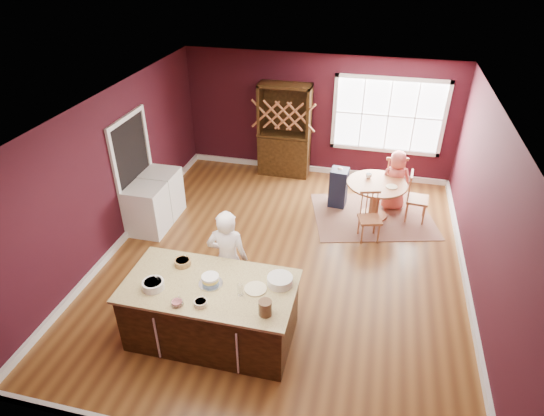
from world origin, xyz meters
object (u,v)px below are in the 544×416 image
at_px(hutch, 284,131).
at_px(dryer, 163,193).
at_px(layer_cake, 210,280).
at_px(washer, 148,210).
at_px(toddler, 340,168).
at_px(chair_east, 418,197).
at_px(chair_south, 370,217).
at_px(chair_north, 393,177).
at_px(dining_table, 376,193).
at_px(kitchen_island, 212,312).
at_px(baker, 228,259).
at_px(seated_woman, 395,180).
at_px(high_chair, 338,187).

relative_size(hutch, dryer, 2.25).
xyz_separation_m(layer_cake, washer, (-2.05, 2.16, -0.52)).
height_order(toddler, hutch, hutch).
height_order(layer_cake, chair_east, layer_cake).
xyz_separation_m(toddler, hutch, (-1.37, 1.08, 0.24)).
xyz_separation_m(chair_south, chair_north, (0.37, 1.55, 0.08)).
bearing_deg(dining_table, toddler, 154.98).
height_order(layer_cake, washer, layer_cake).
height_order(layer_cake, hutch, hutch).
height_order(kitchen_island, chair_east, chair_east).
distance_m(baker, seated_woman, 4.16).
bearing_deg(washer, seated_woman, 23.70).
bearing_deg(high_chair, dryer, -156.12).
xyz_separation_m(chair_east, chair_south, (-0.85, -0.88, -0.04)).
distance_m(layer_cake, dryer, 3.51).
relative_size(baker, toddler, 6.25).
relative_size(dining_table, hutch, 0.54).
bearing_deg(chair_south, washer, 174.02).
height_order(baker, high_chair, baker).
height_order(dining_table, chair_east, chair_east).
bearing_deg(chair_south, baker, -147.61).
relative_size(kitchen_island, layer_cake, 7.09).
bearing_deg(chair_east, washer, 112.54).
relative_size(chair_east, hutch, 0.48).
bearing_deg(chair_east, chair_south, 140.42).
height_order(chair_north, dryer, chair_north).
bearing_deg(chair_north, hutch, -25.24).
bearing_deg(chair_north, seated_woman, 88.94).
relative_size(kitchen_island, baker, 1.39).
bearing_deg(washer, chair_south, 9.88).
xyz_separation_m(chair_north, washer, (-4.37, -2.25, -0.08)).
bearing_deg(toddler, washer, -150.72).
height_order(kitchen_island, dryer, dryer).
bearing_deg(layer_cake, chair_north, 62.20).
distance_m(kitchen_island, chair_east, 4.70).
height_order(chair_north, seated_woman, seated_woman).
relative_size(toddler, washer, 0.28).
xyz_separation_m(kitchen_island, washer, (-2.04, 2.18, 0.02)).
height_order(kitchen_island, layer_cake, layer_cake).
bearing_deg(layer_cake, toddler, 72.56).
distance_m(baker, high_chair, 3.52).
xyz_separation_m(kitchen_island, toddler, (1.27, 4.04, 0.37)).
distance_m(baker, chair_north, 4.40).
height_order(baker, seated_woman, baker).
bearing_deg(hutch, toddler, -38.26).
bearing_deg(chair_east, chair_north, 40.32).
xyz_separation_m(kitchen_island, baker, (0.02, 0.70, 0.37)).
height_order(toddler, washer, toddler).
bearing_deg(layer_cake, high_chair, 72.12).
distance_m(seated_woman, dryer, 4.61).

